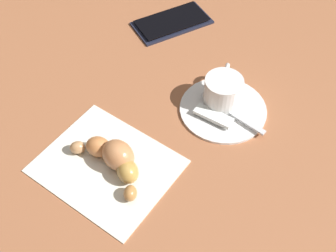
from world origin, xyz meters
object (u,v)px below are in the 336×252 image
at_px(croissant, 113,157).
at_px(sugar_packet, 213,116).
at_px(saucer, 223,108).
at_px(napkin, 107,166).
at_px(espresso_cup, 223,90).
at_px(teaspoon, 222,106).
at_px(cell_phone, 172,22).

bearing_deg(croissant, sugar_packet, -19.27).
bearing_deg(saucer, croissant, 163.80).
xyz_separation_m(sugar_packet, croissant, (-0.16, 0.06, 0.01)).
distance_m(sugar_packet, napkin, 0.18).
distance_m(saucer, sugar_packet, 0.03).
bearing_deg(napkin, espresso_cup, -14.15).
bearing_deg(espresso_cup, saucer, -133.16).
relative_size(teaspoon, croissant, 0.87).
height_order(saucer, sugar_packet, sugar_packet).
distance_m(teaspoon, sugar_packet, 0.03).
relative_size(napkin, croissant, 1.35).
distance_m(saucer, cell_phone, 0.23).
relative_size(espresso_cup, napkin, 0.43).
relative_size(saucer, sugar_packet, 2.24).
xyz_separation_m(espresso_cup, teaspoon, (-0.01, -0.01, -0.02)).
height_order(napkin, croissant, croissant).
distance_m(espresso_cup, teaspoon, 0.02).
xyz_separation_m(saucer, cell_phone, (0.11, 0.20, 0.00)).
height_order(napkin, cell_phone, cell_phone).
height_order(espresso_cup, cell_phone, espresso_cup).
relative_size(sugar_packet, napkin, 0.33).
bearing_deg(croissant, teaspoon, -15.95).
relative_size(teaspoon, sugar_packet, 1.95).
bearing_deg(croissant, napkin, 137.06).
xyz_separation_m(saucer, napkin, (-0.20, 0.06, -0.00)).
bearing_deg(sugar_packet, croissant, -117.88).
distance_m(espresso_cup, cell_phone, 0.22).
bearing_deg(napkin, saucer, -17.63).
relative_size(teaspoon, cell_phone, 0.74).
distance_m(sugar_packet, croissant, 0.17).
bearing_deg(teaspoon, napkin, 162.58).
bearing_deg(sugar_packet, teaspoon, 88.23).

